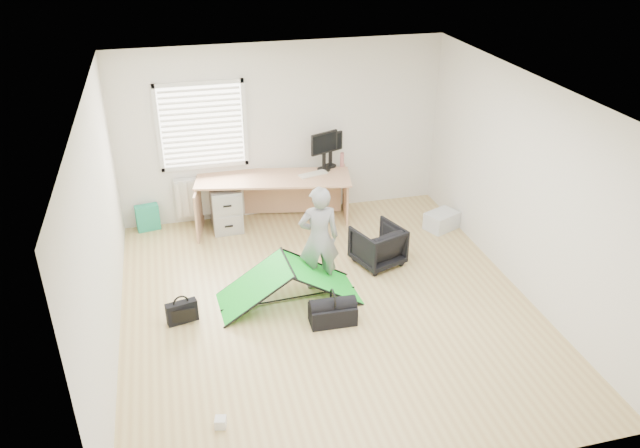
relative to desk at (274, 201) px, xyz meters
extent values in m
plane|color=tan|center=(0.24, -2.33, -0.39)|extent=(5.50, 5.50, 0.00)
cube|color=silver|center=(0.24, 0.42, 0.96)|extent=(5.00, 0.02, 2.70)
cube|color=silver|center=(-0.96, 0.38, 1.16)|extent=(1.20, 0.06, 1.20)
cube|color=silver|center=(-0.96, 0.34, 0.06)|extent=(1.00, 0.12, 0.60)
cube|color=tan|center=(0.00, 0.00, 0.00)|extent=(2.41, 1.17, 0.79)
cube|color=#A8AAAD|center=(-0.73, 0.07, -0.05)|extent=(0.45, 0.60, 0.68)
cube|color=black|center=(0.81, 0.10, 0.62)|extent=(0.47, 0.28, 0.45)
cube|color=black|center=(0.94, 0.21, 0.59)|extent=(0.42, 0.25, 0.40)
cube|color=beige|center=(0.61, -0.04, 0.40)|extent=(0.47, 0.27, 0.02)
cylinder|color=#AD6461|center=(1.12, 0.17, 0.50)|extent=(0.07, 0.07, 0.22)
imported|color=black|center=(1.16, -1.50, -0.11)|extent=(0.77, 0.78, 0.56)
imported|color=gray|center=(0.24, -1.86, 0.32)|extent=(0.54, 0.38, 1.42)
cube|color=silver|center=(2.45, -0.77, -0.26)|extent=(0.57, 0.50, 0.27)
cube|color=#21A179|center=(-1.90, 0.29, -0.19)|extent=(0.36, 0.21, 0.40)
cube|color=black|center=(-1.53, -2.22, -0.26)|extent=(0.38, 0.19, 0.28)
cube|color=silver|center=(-1.27, -4.01, -0.34)|extent=(0.13, 0.13, 0.11)
cube|color=black|center=(0.21, -2.67, -0.27)|extent=(0.56, 0.30, 0.24)
camera|label=1|loc=(-1.42, -8.51, 4.12)|focal=35.00mm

